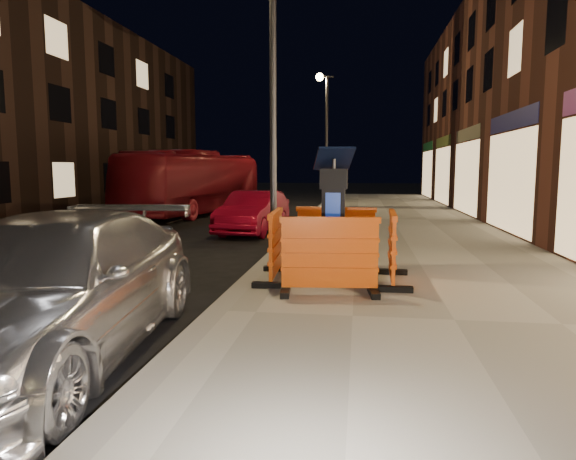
# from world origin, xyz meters

# --- Properties ---
(ground_plane) EXTENTS (120.00, 120.00, 0.00)m
(ground_plane) POSITION_xyz_m (0.00, 0.00, 0.00)
(ground_plane) COLOR black
(ground_plane) RESTS_ON ground
(sidewalk) EXTENTS (6.00, 60.00, 0.15)m
(sidewalk) POSITION_xyz_m (3.00, 0.00, 0.07)
(sidewalk) COLOR gray
(sidewalk) RESTS_ON ground
(kerb) EXTENTS (0.30, 60.00, 0.15)m
(kerb) POSITION_xyz_m (0.00, 0.00, 0.07)
(kerb) COLOR slate
(kerb) RESTS_ON ground
(parking_kiosk) EXTENTS (0.65, 0.65, 2.05)m
(parking_kiosk) POSITION_xyz_m (1.41, 1.99, 1.17)
(parking_kiosk) COLOR black
(parking_kiosk) RESTS_ON sidewalk
(barrier_front) EXTENTS (1.52, 0.74, 1.14)m
(barrier_front) POSITION_xyz_m (1.41, 1.04, 0.72)
(barrier_front) COLOR #EA550E
(barrier_front) RESTS_ON sidewalk
(barrier_back) EXTENTS (1.49, 0.66, 1.14)m
(barrier_back) POSITION_xyz_m (1.41, 2.94, 0.72)
(barrier_back) COLOR #EA550E
(barrier_back) RESTS_ON sidewalk
(barrier_kerbside) EXTENTS (0.67, 1.49, 1.14)m
(barrier_kerbside) POSITION_xyz_m (0.46, 1.99, 0.72)
(barrier_kerbside) COLOR #EA550E
(barrier_kerbside) RESTS_ON sidewalk
(barrier_bldgside) EXTENTS (0.64, 1.48, 1.14)m
(barrier_bldgside) POSITION_xyz_m (2.36, 1.99, 0.72)
(barrier_bldgside) COLOR #EA550E
(barrier_bldgside) RESTS_ON sidewalk
(car_silver) EXTENTS (2.54, 5.34, 1.50)m
(car_silver) POSITION_xyz_m (-1.39, -1.45, 0.00)
(car_silver) COLOR silver
(car_silver) RESTS_ON ground
(car_red) EXTENTS (1.71, 4.00, 1.28)m
(car_red) POSITION_xyz_m (-1.38, 8.98, 0.00)
(car_red) COLOR maroon
(car_red) RESTS_ON ground
(bus_doubledecker) EXTENTS (3.52, 9.85, 2.68)m
(bus_doubledecker) POSITION_xyz_m (-5.11, 14.88, 0.00)
(bus_doubledecker) COLOR maroon
(bus_doubledecker) RESTS_ON ground
(street_lamp_mid) EXTENTS (0.12, 0.12, 6.00)m
(street_lamp_mid) POSITION_xyz_m (0.25, 3.00, 3.15)
(street_lamp_mid) COLOR #3F3F44
(street_lamp_mid) RESTS_ON sidewalk
(street_lamp_far) EXTENTS (0.12, 0.12, 6.00)m
(street_lamp_far) POSITION_xyz_m (0.25, 18.00, 3.15)
(street_lamp_far) COLOR #3F3F44
(street_lamp_far) RESTS_ON sidewalk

